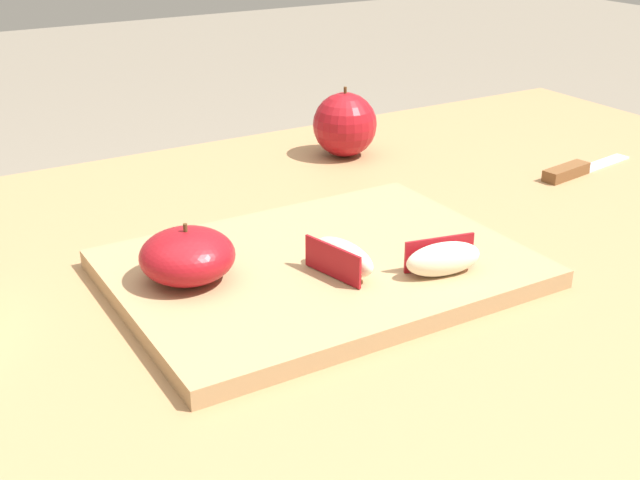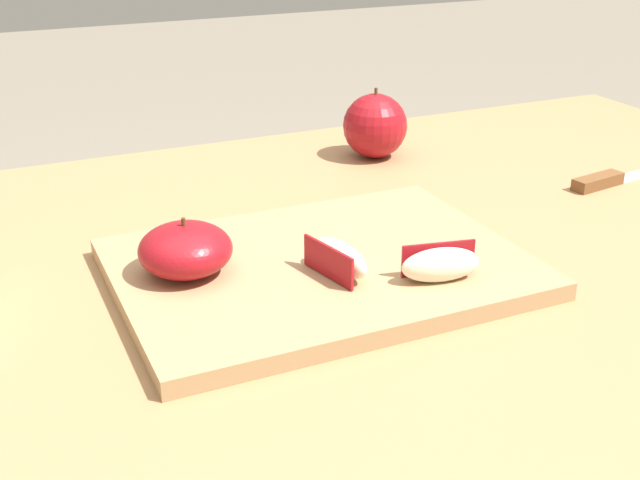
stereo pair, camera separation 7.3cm
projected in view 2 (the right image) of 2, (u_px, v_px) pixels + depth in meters
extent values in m
cube|color=#9E754C|center=(380.00, 266.00, 0.80)|extent=(1.26, 0.82, 0.03)
cube|color=#9E754C|center=(562.00, 314.00, 1.45)|extent=(0.06, 0.06, 0.69)
cube|color=#A37F56|center=(320.00, 269.00, 0.74)|extent=(0.36, 0.27, 0.02)
ellipsoid|color=maroon|center=(184.00, 248.00, 0.71)|extent=(0.08, 0.08, 0.04)
cylinder|color=#4C3319|center=(182.00, 222.00, 0.70)|extent=(0.00, 0.00, 0.01)
ellipsoid|color=#F4EACC|center=(340.00, 258.00, 0.70)|extent=(0.04, 0.07, 0.03)
cube|color=maroon|center=(328.00, 262.00, 0.70)|extent=(0.02, 0.06, 0.03)
ellipsoid|color=#F4EACC|center=(443.00, 264.00, 0.69)|extent=(0.07, 0.04, 0.03)
cube|color=maroon|center=(438.00, 258.00, 0.70)|extent=(0.06, 0.02, 0.03)
cube|color=brown|center=(598.00, 182.00, 0.95)|extent=(0.07, 0.03, 0.01)
sphere|color=maroon|center=(375.00, 126.00, 1.04)|extent=(0.08, 0.08, 0.08)
cylinder|color=#4C3319|center=(376.00, 93.00, 1.03)|extent=(0.00, 0.00, 0.01)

